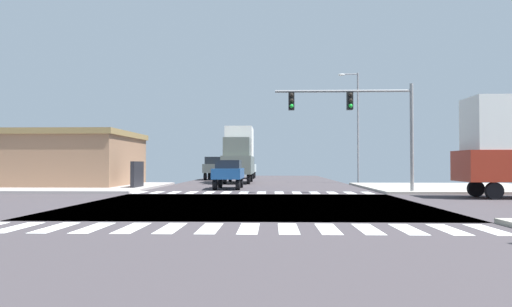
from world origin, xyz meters
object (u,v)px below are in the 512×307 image
Objects in this scene: box_truck_leading_2 at (239,153)px; suv_middle_1 at (215,166)px; street_lamp at (355,118)px; sedan_outer_3 at (229,172)px; bank_building at (26,159)px; pickup_nearside_1 at (247,167)px; traffic_signal_mast at (356,112)px.

suv_middle_1 is (-3.00, 7.44, -1.17)m from box_truck_leading_2.
street_lamp is 14.56m from sedan_outer_3.
bank_building is 16.55m from box_truck_leading_2.
bank_building is 15.27m from sedan_outer_3.
street_lamp is 2.06× the size of suv_middle_1.
street_lamp is 15.59m from suv_middle_1.
suv_middle_1 is at bearing 58.06° from pickup_nearside_1.
street_lamp is 1.32× the size of box_truck_leading_2.
street_lamp reaches higher than sedan_outer_3.
traffic_signal_mast is 27.54m from pickup_nearside_1.
pickup_nearside_1 is at bearing 51.96° from bank_building.
traffic_signal_mast is 1.51× the size of pickup_nearside_1.
box_truck_leading_2 is (-10.04, 0.03, -2.99)m from street_lamp.
traffic_signal_mast is at bearing -100.02° from street_lamp.
pickup_nearside_1 is (-7.56, 26.28, -3.26)m from traffic_signal_mast.
box_truck_leading_2 is at bearing 24.80° from bank_building.
bank_building is 24.37m from pickup_nearside_1.
pickup_nearside_1 is 12.32m from box_truck_leading_2.
pickup_nearside_1 is 1.11× the size of suv_middle_1.
sedan_outer_3 is (-10.04, -9.57, -4.44)m from street_lamp.
sedan_outer_3 is at bearing 90.00° from pickup_nearside_1.
sedan_outer_3 is (3.00, -17.04, -0.28)m from suv_middle_1.
suv_middle_1 is 17.30m from sedan_outer_3.
box_truck_leading_2 is at bearing 90.00° from pickup_nearside_1.
sedan_outer_3 is at bearing -10.06° from bank_building.
traffic_signal_mast is 9.42m from sedan_outer_3.
traffic_signal_mast is 24.13m from suv_middle_1.
traffic_signal_mast reaches higher than pickup_nearside_1.
street_lamp reaches higher than pickup_nearside_1.
suv_middle_1 is at bearing 50.12° from bank_building.
box_truck_leading_2 reaches higher than suv_middle_1.
pickup_nearside_1 is (15.01, 19.19, -0.69)m from bank_building.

